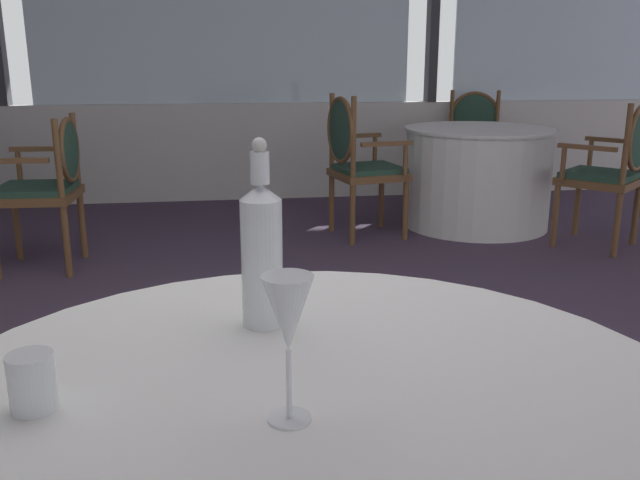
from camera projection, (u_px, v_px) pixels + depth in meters
The scene contains 10 objects.
ground_plane at pixel (244, 428), 2.34m from camera, with size 15.14×15.14×0.00m, color #47384C.
window_wall_far at pixel (225, 69), 5.84m from camera, with size 11.65×0.14×2.88m.
water_bottle at pixel (262, 251), 1.29m from camera, with size 0.08×0.08×0.37m.
wine_glass at pixel (288, 317), 0.94m from camera, with size 0.07×0.07×0.22m.
water_tumbler at pixel (32, 382), 1.00m from camera, with size 0.07×0.07×0.09m, color white.
background_table_0 at pixel (477, 177), 5.08m from camera, with size 1.11×1.11×0.74m.
dining_chair_0_0 at pixel (356, 156), 4.70m from camera, with size 0.55×0.60×1.00m.
dining_chair_0_1 at pixel (615, 164), 4.42m from camera, with size 0.66×0.66×0.97m.
dining_chair_0_2 at pixel (473, 138), 5.97m from camera, with size 0.62×0.58×0.96m.
dining_chair_1_2 at pixel (49, 179), 4.00m from camera, with size 0.48×0.55×0.92m.
Camera 1 is at (-0.03, -2.11, 1.25)m, focal length 37.95 mm.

